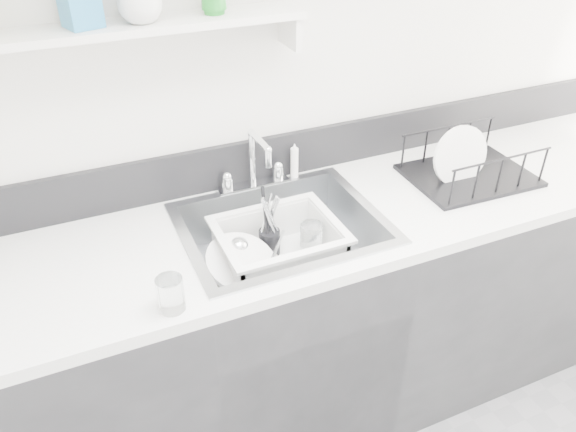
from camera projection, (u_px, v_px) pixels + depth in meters
name	position (u px, v px, depth m)	size (l,w,h in m)	color
room_shell	(513.00, 61.00, 0.76)	(3.50, 3.00, 2.60)	silver
counter_run	(282.00, 328.00, 2.05)	(3.20, 0.62, 0.92)	black
backsplash	(248.00, 162.00, 1.98)	(3.20, 0.02, 0.16)	black
sink	(282.00, 246.00, 1.84)	(0.64, 0.52, 0.20)	silver
faucet	(254.00, 173.00, 1.95)	(0.26, 0.18, 0.23)	silver
side_sprayer	(294.00, 161.00, 2.01)	(0.03, 0.03, 0.14)	white
wall_shelf	(129.00, 30.00, 1.53)	(1.00, 0.16, 0.12)	silver
wash_tub	(279.00, 248.00, 1.84)	(0.40, 0.32, 0.15)	white
plate_stack	(244.00, 269.00, 1.80)	(0.28, 0.27, 0.11)	white
utensil_cup	(269.00, 240.00, 1.89)	(0.07, 0.07, 0.24)	black
ladle	(261.00, 255.00, 1.84)	(0.30, 0.11, 0.09)	silver
tumbler_in_tub	(311.00, 238.00, 1.90)	(0.08, 0.08, 0.11)	white
tumbler_counter	(171.00, 294.00, 1.44)	(0.07, 0.07, 0.10)	white
dish_rack	(472.00, 159.00, 2.01)	(0.44, 0.33, 0.15)	black
bowl_small	(312.00, 268.00, 1.82)	(0.11, 0.11, 0.03)	white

